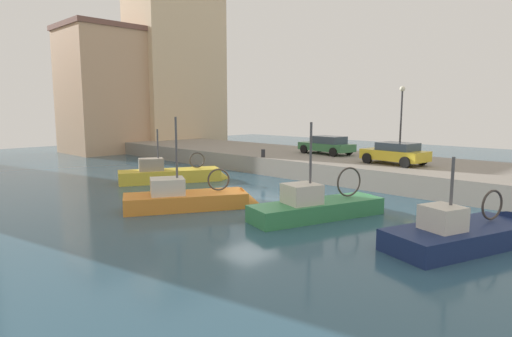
% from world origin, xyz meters
% --- Properties ---
extents(water_surface, '(80.00, 80.00, 0.00)m').
position_xyz_m(water_surface, '(0.00, 0.00, 0.00)').
color(water_surface, '#2D5166').
rests_on(water_surface, ground).
extents(quay_wall, '(9.00, 56.00, 1.20)m').
position_xyz_m(quay_wall, '(11.50, 0.00, 0.60)').
color(quay_wall, gray).
rests_on(quay_wall, ground).
extents(fishing_boat_green, '(6.93, 3.48, 4.77)m').
position_xyz_m(fishing_boat_green, '(0.55, -4.09, 0.12)').
color(fishing_boat_green, '#388951').
rests_on(fishing_boat_green, ground).
extents(fishing_boat_navy, '(6.49, 3.85, 3.97)m').
position_xyz_m(fishing_boat_navy, '(0.88, -9.82, 0.09)').
color(fishing_boat_navy, navy).
rests_on(fishing_boat_navy, ground).
extents(fishing_boat_orange, '(6.39, 4.61, 5.04)m').
position_xyz_m(fishing_boat_orange, '(-2.33, 1.18, 0.12)').
color(fishing_boat_orange, orange).
rests_on(fishing_boat_orange, ground).
extents(fishing_boat_yellow, '(6.99, 4.53, 4.08)m').
position_xyz_m(fishing_boat_yellow, '(1.23, 7.85, 0.10)').
color(fishing_boat_yellow, gold).
rests_on(fishing_boat_yellow, ground).
extents(parked_car_yellow, '(2.39, 4.01, 1.33)m').
position_xyz_m(parked_car_yellow, '(10.23, -2.35, 1.89)').
color(parked_car_yellow, gold).
rests_on(parked_car_yellow, quay_wall).
extents(parked_car_green, '(2.30, 4.41, 1.35)m').
position_xyz_m(parked_car_green, '(12.10, 4.02, 1.90)').
color(parked_car_green, '#387547').
rests_on(parked_car_green, quay_wall).
extents(mooring_bollard_mid, '(0.28, 0.28, 0.55)m').
position_xyz_m(mooring_bollard_mid, '(7.35, 6.00, 1.48)').
color(mooring_bollard_mid, '#2D2D33').
rests_on(mooring_bollard_mid, quay_wall).
extents(quay_streetlamp, '(0.36, 0.36, 4.83)m').
position_xyz_m(quay_streetlamp, '(13.00, -1.26, 4.45)').
color(quay_streetlamp, '#38383D').
rests_on(quay_streetlamp, quay_wall).
extents(waterfront_building_west_mid, '(10.35, 6.41, 17.60)m').
position_xyz_m(waterfront_building_west_mid, '(14.94, 27.10, 8.82)').
color(waterfront_building_west_mid, beige).
rests_on(waterfront_building_west_mid, ground).
extents(waterfront_building_central, '(8.01, 7.27, 12.83)m').
position_xyz_m(waterfront_building_central, '(6.81, 28.33, 6.43)').
color(waterfront_building_central, tan).
rests_on(waterfront_building_central, ground).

